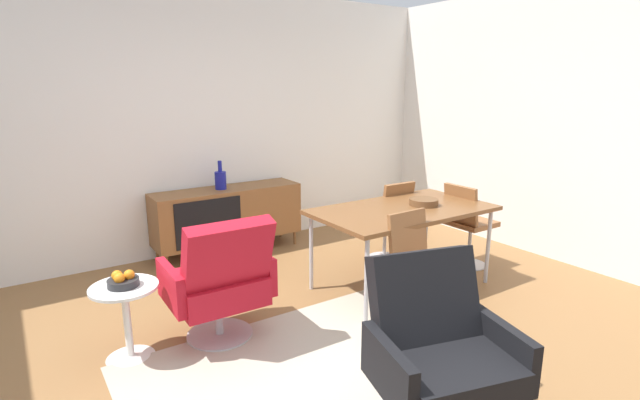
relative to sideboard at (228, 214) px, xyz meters
name	(u,v)px	position (x,y,z in m)	size (l,w,h in m)	color
ground_plane	(314,357)	(-0.37, -2.30, -0.44)	(8.32, 8.32, 0.00)	olive
wall_back	(180,124)	(-0.37, 0.30, 0.96)	(6.80, 0.12, 2.80)	white
wall_right	(590,128)	(2.83, -2.30, 0.96)	(0.12, 5.60, 2.80)	white
sideboard	(228,214)	(0.00, 0.00, 0.00)	(1.60, 0.45, 0.72)	brown
vase_cobalt	(220,179)	(-0.06, 0.00, 0.38)	(0.12, 0.12, 0.31)	navy
dining_table	(403,213)	(0.94, -1.73, 0.26)	(1.60, 0.90, 0.74)	brown
wooden_bowl_on_table	(424,202)	(1.17, -1.76, 0.33)	(0.26, 0.26, 0.06)	brown
dining_chair_front_left	(418,264)	(0.59, -2.29, 0.03)	(0.41, 0.44, 0.86)	brown
dining_chair_far_end	(467,222)	(1.83, -1.73, 0.03)	(0.43, 0.40, 0.86)	brown
dining_chair_back_right	(389,217)	(1.29, -1.17, 0.03)	(0.41, 0.43, 0.86)	brown
lounge_chair_red	(220,279)	(-0.79, -1.73, 0.03)	(0.73, 0.67, 0.95)	red
armchair_black_shell	(439,350)	(-0.20, -3.24, 0.03)	(0.83, 0.79, 0.95)	black
side_table_round	(127,314)	(-1.41, -1.60, -0.12)	(0.44, 0.44, 0.52)	white
fruit_bowl	(123,280)	(-1.41, -1.60, 0.12)	(0.20, 0.20, 0.11)	#262628
area_rug	(312,377)	(-0.50, -2.48, -0.44)	(2.20, 1.70, 0.01)	#B7AD99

